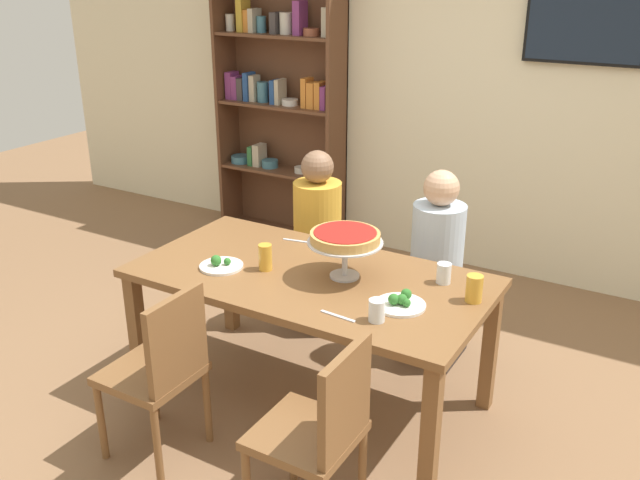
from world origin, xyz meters
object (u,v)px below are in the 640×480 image
at_px(diner_far_left, 318,252).
at_px(beer_glass_amber_tall, 474,289).
at_px(chair_near_left, 161,367).
at_px(cutlery_knife_near, 338,316).
at_px(salad_plate_far_diner, 221,265).
at_px(cutlery_fork_near, 298,241).
at_px(chair_near_right, 320,429).
at_px(salad_plate_near_diner, 400,302).
at_px(water_glass_clear_near, 377,310).
at_px(bookshelf, 281,100).
at_px(deep_dish_pizza_stand, 345,239).
at_px(television, 585,29).
at_px(dining_table, 310,289).
at_px(beer_glass_amber_short, 265,257).
at_px(diner_far_right, 435,280).

relative_size(diner_far_left, beer_glass_amber_tall, 8.84).
distance_m(chair_near_left, cutlery_knife_near, 0.85).
xyz_separation_m(salad_plate_far_diner, beer_glass_amber_tall, (1.25, 0.29, 0.05)).
height_order(beer_glass_amber_tall, cutlery_fork_near, beer_glass_amber_tall).
bearing_deg(beer_glass_amber_tall, cutlery_fork_near, 169.03).
bearing_deg(chair_near_right, salad_plate_far_diner, 57.74).
height_order(salad_plate_near_diner, water_glass_clear_near, water_glass_clear_near).
xyz_separation_m(bookshelf, beer_glass_amber_tall, (2.31, -1.89, -0.34)).
bearing_deg(deep_dish_pizza_stand, cutlery_fork_near, 148.19).
relative_size(bookshelf, television, 2.93).
bearing_deg(salad_plate_near_diner, deep_dish_pizza_stand, 158.01).
bearing_deg(deep_dish_pizza_stand, beer_glass_amber_tall, 5.97).
xyz_separation_m(dining_table, chair_near_right, (0.51, -0.76, -0.17)).
bearing_deg(diner_far_left, cutlery_knife_near, 34.52).
bearing_deg(television, chair_near_right, -95.54).
bearing_deg(diner_far_left, bookshelf, -138.95).
xyz_separation_m(television, diner_far_left, (-1.20, -1.34, -1.31)).
xyz_separation_m(deep_dish_pizza_stand, beer_glass_amber_short, (-0.39, -0.13, -0.13)).
bearing_deg(dining_table, salad_plate_far_diner, -159.33).
height_order(diner_far_left, beer_glass_amber_short, diner_far_left).
relative_size(diner_far_right, deep_dish_pizza_stand, 3.06).
bearing_deg(cutlery_fork_near, chair_near_right, 115.40).
distance_m(bookshelf, cutlery_fork_near, 2.11).
relative_size(television, deep_dish_pizza_stand, 2.01).
bearing_deg(bookshelf, dining_table, -53.41).
height_order(television, cutlery_knife_near, television).
xyz_separation_m(salad_plate_near_diner, cutlery_fork_near, (-0.82, 0.43, -0.02)).
height_order(deep_dish_pizza_stand, cutlery_knife_near, deep_dish_pizza_stand).
xyz_separation_m(television, cutlery_fork_near, (-1.07, -1.77, -1.06)).
height_order(salad_plate_near_diner, cutlery_knife_near, salad_plate_near_diner).
distance_m(bookshelf, diner_far_right, 2.36).
height_order(diner_far_right, chair_near_right, diner_far_right).
bearing_deg(beer_glass_amber_short, diner_far_right, 53.27).
distance_m(television, cutlery_fork_near, 2.32).
bearing_deg(diner_far_right, salad_plate_near_diner, 9.99).
bearing_deg(chair_near_left, deep_dish_pizza_stand, -32.73).
distance_m(deep_dish_pizza_stand, salad_plate_far_diner, 0.67).
height_order(salad_plate_near_diner, cutlery_fork_near, salad_plate_near_diner).
bearing_deg(chair_near_left, bookshelf, 22.62).
xyz_separation_m(dining_table, deep_dish_pizza_stand, (0.17, 0.06, 0.28)).
xyz_separation_m(chair_near_left, cutlery_fork_near, (0.06, 1.08, 0.26)).
bearing_deg(chair_near_right, television, -5.54).
relative_size(deep_dish_pizza_stand, beer_glass_amber_short, 2.75).
bearing_deg(salad_plate_far_diner, dining_table, 20.67).
xyz_separation_m(dining_table, diner_far_left, (-0.41, 0.77, -0.17)).
bearing_deg(bookshelf, chair_near_left, -67.38).
xyz_separation_m(dining_table, cutlery_knife_near, (0.34, -0.32, 0.09)).
height_order(salad_plate_near_diner, beer_glass_amber_tall, beer_glass_amber_tall).
xyz_separation_m(bookshelf, chair_near_right, (2.00, -2.78, -0.66)).
xyz_separation_m(bookshelf, chair_near_left, (1.15, -2.76, -0.66)).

